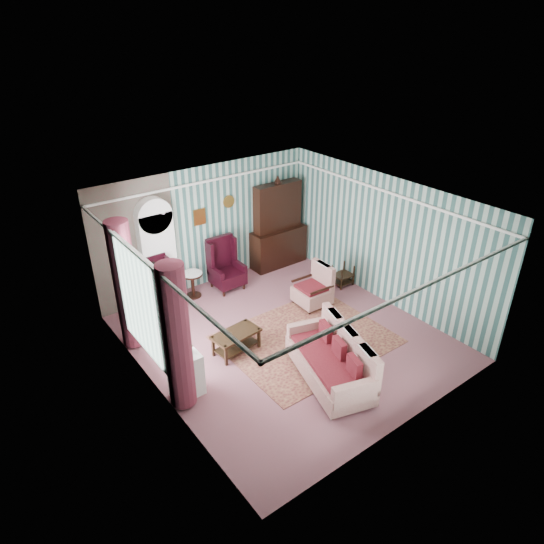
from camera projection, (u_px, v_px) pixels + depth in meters
floor at (286, 338)px, 9.92m from camera, size 6.00×6.00×0.00m
room_shell at (254, 254)px, 8.77m from camera, size 5.53×6.02×2.91m
bookcase at (159, 257)px, 10.68m from camera, size 0.80×0.28×2.24m
dresser_hutch at (279, 223)px, 12.29m from camera, size 1.50×0.56×2.36m
wingback_left at (158, 287)px, 10.51m from camera, size 0.76×0.80×1.25m
wingback_right at (227, 265)px, 11.43m from camera, size 0.76×0.80×1.25m
seated_woman at (158, 288)px, 10.53m from camera, size 0.44×0.40×1.18m
round_side_table at (193, 285)px, 11.24m from camera, size 0.50×0.50×0.60m
nest_table at (343, 275)px, 11.73m from camera, size 0.45×0.38×0.54m
plant_stand at (186, 376)px, 8.25m from camera, size 0.55×0.35×0.80m
rug at (306, 339)px, 9.86m from camera, size 3.20×2.60×0.01m
sofa at (330, 355)px, 8.51m from camera, size 1.64×2.24×1.12m
floral_armchair at (312, 287)px, 10.84m from camera, size 0.82×0.82×0.90m
coffee_table at (236, 342)px, 9.41m from camera, size 0.98×0.59×0.44m
potted_plant_a at (181, 352)px, 7.81m from camera, size 0.51×0.48×0.46m
potted_plant_b at (184, 340)px, 8.11m from camera, size 0.30×0.28×0.45m
potted_plant_c at (178, 349)px, 7.94m from camera, size 0.22×0.22×0.38m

